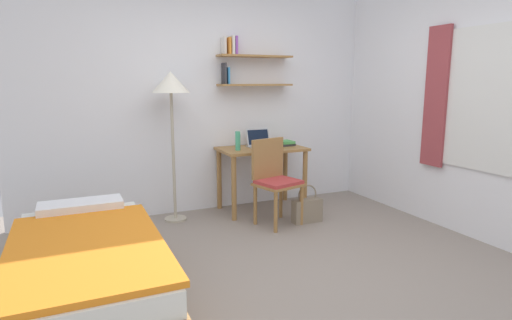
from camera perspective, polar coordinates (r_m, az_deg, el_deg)
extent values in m
plane|color=gray|center=(3.49, 5.00, -15.20)|extent=(5.28, 5.28, 0.00)
cube|color=white|center=(5.01, -6.19, 8.06)|extent=(4.40, 0.05, 2.60)
cube|color=#9E703D|center=(5.06, -0.12, 10.09)|extent=(0.89, 0.22, 0.02)
cube|color=#333338|center=(4.96, -4.33, 11.55)|extent=(0.02, 0.13, 0.24)
cube|color=#3384C6|center=(4.97, -3.90, 11.27)|extent=(0.02, 0.13, 0.19)
cube|color=#9E703D|center=(5.07, -0.12, 13.82)|extent=(0.89, 0.22, 0.02)
cube|color=silver|center=(4.97, -4.36, 15.10)|extent=(0.03, 0.13, 0.19)
cube|color=orange|center=(4.97, -3.80, 15.06)|extent=(0.02, 0.16, 0.19)
cube|color=silver|center=(4.99, -3.33, 15.17)|extent=(0.03, 0.15, 0.21)
cube|color=purple|center=(5.02, -2.87, 15.15)|extent=(0.03, 0.14, 0.21)
cube|color=white|center=(4.50, 28.60, 6.58)|extent=(0.05, 4.40, 2.60)
cube|color=silver|center=(4.46, 28.52, 7.20)|extent=(0.02, 0.89, 1.34)
cube|color=white|center=(4.47, 28.59, 7.20)|extent=(0.01, 0.83, 1.28)
cube|color=#993D42|center=(4.80, 23.06, 7.78)|extent=(0.03, 0.28, 1.44)
cube|color=#9E703D|center=(3.22, -21.60, -15.42)|extent=(0.93, 1.88, 0.28)
cube|color=silver|center=(3.14, -21.88, -11.79)|extent=(0.90, 1.82, 0.16)
cube|color=orange|center=(3.00, -21.91, -10.81)|extent=(0.95, 1.54, 0.04)
cube|color=white|center=(3.79, -22.51, -5.92)|extent=(0.65, 0.28, 0.10)
cube|color=#9E703D|center=(4.95, 0.78, 1.50)|extent=(0.99, 0.58, 0.03)
cylinder|color=#9E703D|center=(4.64, -2.98, -3.87)|extent=(0.06, 0.06, 0.72)
cylinder|color=#9E703D|center=(5.02, 6.60, -2.80)|extent=(0.06, 0.06, 0.72)
cylinder|color=#9E703D|center=(5.08, -4.98, -2.60)|extent=(0.06, 0.06, 0.72)
cylinder|color=#9E703D|center=(5.43, 3.97, -1.73)|extent=(0.06, 0.06, 0.72)
cube|color=#9E703D|center=(4.48, 3.06, -3.34)|extent=(0.53, 0.50, 0.03)
cube|color=#B23838|center=(4.47, 3.06, -2.97)|extent=(0.49, 0.46, 0.04)
cube|color=#9E703D|center=(4.55, 1.58, 0.25)|extent=(0.41, 0.15, 0.43)
cylinder|color=#9E703D|center=(4.30, 2.67, -7.04)|extent=(0.04, 0.04, 0.43)
cylinder|color=#9E703D|center=(4.55, 6.16, -6.10)|extent=(0.04, 0.04, 0.43)
cylinder|color=#9E703D|center=(4.54, -0.10, -6.09)|extent=(0.04, 0.04, 0.43)
cylinder|color=#9E703D|center=(4.77, 3.36, -5.27)|extent=(0.04, 0.04, 0.43)
cylinder|color=#B2A893|center=(4.82, -10.78, -7.79)|extent=(0.24, 0.24, 0.02)
cylinder|color=#B2A893|center=(4.65, -11.08, 0.41)|extent=(0.03, 0.03, 1.37)
cone|color=silver|center=(4.58, -11.43, 10.26)|extent=(0.39, 0.39, 0.22)
cube|color=#B7BABF|center=(5.00, 0.66, 1.83)|extent=(0.30, 0.22, 0.01)
cube|color=#B7BABF|center=(5.05, 0.29, 3.14)|extent=(0.29, 0.07, 0.20)
cube|color=black|center=(5.05, 0.31, 3.12)|extent=(0.26, 0.06, 0.17)
cylinder|color=#42A87F|center=(4.75, -2.47, 2.60)|extent=(0.06, 0.06, 0.21)
cube|color=#333338|center=(5.14, 4.00, 2.13)|extent=(0.19, 0.20, 0.03)
cube|color=#4CA856|center=(5.12, 4.05, 2.43)|extent=(0.16, 0.20, 0.03)
cube|color=gray|center=(4.66, 6.89, -6.81)|extent=(0.33, 0.12, 0.26)
torus|color=gray|center=(4.61, 6.94, -4.70)|extent=(0.23, 0.02, 0.23)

